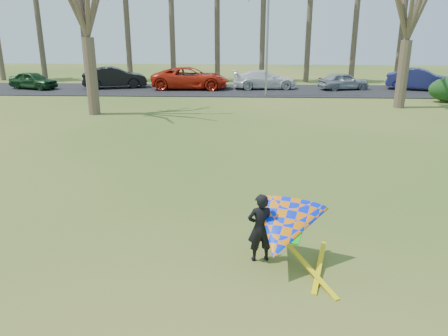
{
  "coord_description": "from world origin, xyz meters",
  "views": [
    {
      "loc": [
        0.54,
        -9.19,
        4.73
      ],
      "look_at": [
        0.0,
        2.0,
        1.1
      ],
      "focal_mm": 35.0,
      "sensor_mm": 36.0,
      "label": 1
    }
  ],
  "objects_px": {
    "car_3": "(264,79)",
    "streetlight": "(270,31)",
    "car_5": "(420,79)",
    "car_2": "(190,78)",
    "car_0": "(33,80)",
    "kite_flyer": "(281,229)",
    "car_4": "(343,81)",
    "car_1": "(115,77)"
  },
  "relations": [
    {
      "from": "car_3",
      "to": "streetlight",
      "type": "bearing_deg",
      "value": 175.22
    },
    {
      "from": "car_3",
      "to": "car_5",
      "type": "height_order",
      "value": "car_5"
    },
    {
      "from": "car_5",
      "to": "car_3",
      "type": "bearing_deg",
      "value": 109.19
    },
    {
      "from": "car_5",
      "to": "car_2",
      "type": "bearing_deg",
      "value": 110.53
    },
    {
      "from": "car_0",
      "to": "car_3",
      "type": "distance_m",
      "value": 18.23
    },
    {
      "from": "car_3",
      "to": "kite_flyer",
      "type": "height_order",
      "value": "kite_flyer"
    },
    {
      "from": "car_0",
      "to": "car_2",
      "type": "xyz_separation_m",
      "value": [
        12.37,
        0.62,
        0.17
      ]
    },
    {
      "from": "car_3",
      "to": "car_5",
      "type": "relative_size",
      "value": 1.01
    },
    {
      "from": "car_0",
      "to": "car_2",
      "type": "height_order",
      "value": "car_2"
    },
    {
      "from": "streetlight",
      "to": "car_4",
      "type": "bearing_deg",
      "value": 30.89
    },
    {
      "from": "streetlight",
      "to": "car_1",
      "type": "height_order",
      "value": "streetlight"
    },
    {
      "from": "car_5",
      "to": "kite_flyer",
      "type": "relative_size",
      "value": 2.07
    },
    {
      "from": "car_0",
      "to": "car_4",
      "type": "height_order",
      "value": "car_0"
    },
    {
      "from": "car_4",
      "to": "kite_flyer",
      "type": "height_order",
      "value": "kite_flyer"
    },
    {
      "from": "streetlight",
      "to": "car_1",
      "type": "bearing_deg",
      "value": 162.87
    },
    {
      "from": "streetlight",
      "to": "car_1",
      "type": "relative_size",
      "value": 1.61
    },
    {
      "from": "streetlight",
      "to": "car_2",
      "type": "relative_size",
      "value": 1.32
    },
    {
      "from": "car_5",
      "to": "car_0",
      "type": "bearing_deg",
      "value": 111.44
    },
    {
      "from": "car_0",
      "to": "car_1",
      "type": "xyz_separation_m",
      "value": [
        6.26,
        0.91,
        0.15
      ]
    },
    {
      "from": "car_5",
      "to": "kite_flyer",
      "type": "bearing_deg",
      "value": 174.46
    },
    {
      "from": "car_1",
      "to": "car_5",
      "type": "distance_m",
      "value": 23.93
    },
    {
      "from": "car_0",
      "to": "kite_flyer",
      "type": "distance_m",
      "value": 31.28
    },
    {
      "from": "car_2",
      "to": "car_4",
      "type": "distance_m",
      "value": 11.97
    },
    {
      "from": "car_0",
      "to": "car_3",
      "type": "height_order",
      "value": "car_3"
    },
    {
      "from": "car_1",
      "to": "car_5",
      "type": "bearing_deg",
      "value": -107.59
    },
    {
      "from": "streetlight",
      "to": "car_5",
      "type": "xyz_separation_m",
      "value": [
        11.87,
        3.64,
        -3.59
      ]
    },
    {
      "from": "car_3",
      "to": "car_4",
      "type": "relative_size",
      "value": 1.29
    },
    {
      "from": "car_1",
      "to": "car_2",
      "type": "height_order",
      "value": "car_2"
    },
    {
      "from": "car_1",
      "to": "car_3",
      "type": "bearing_deg",
      "value": -107.1
    },
    {
      "from": "car_0",
      "to": "car_4",
      "type": "bearing_deg",
      "value": -70.12
    },
    {
      "from": "streetlight",
      "to": "car_4",
      "type": "xyz_separation_m",
      "value": [
        6.02,
        3.6,
        -3.75
      ]
    },
    {
      "from": "car_1",
      "to": "car_4",
      "type": "relative_size",
      "value": 1.29
    },
    {
      "from": "car_2",
      "to": "car_0",
      "type": "bearing_deg",
      "value": 91.76
    },
    {
      "from": "car_2",
      "to": "car_4",
      "type": "relative_size",
      "value": 1.57
    },
    {
      "from": "car_1",
      "to": "car_5",
      "type": "xyz_separation_m",
      "value": [
        23.93,
        -0.08,
        -0.01
      ]
    },
    {
      "from": "car_2",
      "to": "car_5",
      "type": "bearing_deg",
      "value": -90.47
    },
    {
      "from": "car_5",
      "to": "car_4",
      "type": "bearing_deg",
      "value": 110.2
    },
    {
      "from": "car_3",
      "to": "kite_flyer",
      "type": "xyz_separation_m",
      "value": [
        -0.73,
        -26.92,
        0.06
      ]
    },
    {
      "from": "streetlight",
      "to": "kite_flyer",
      "type": "xyz_separation_m",
      "value": [
        -0.85,
        -23.14,
        -3.62
      ]
    },
    {
      "from": "streetlight",
      "to": "car_2",
      "type": "xyz_separation_m",
      "value": [
        -5.95,
        3.43,
        -3.56
      ]
    },
    {
      "from": "car_1",
      "to": "car_4",
      "type": "height_order",
      "value": "car_1"
    },
    {
      "from": "car_4",
      "to": "car_5",
      "type": "relative_size",
      "value": 0.78
    }
  ]
}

